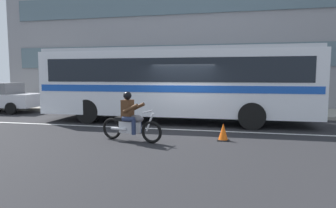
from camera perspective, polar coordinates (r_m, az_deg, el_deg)
The scene contains 8 objects.
ground_plane at distance 11.83m, azimuth 2.89°, elevation -4.48°, with size 60.00×60.00×0.00m, color black.
sidewalk_curb at distance 16.82m, azimuth 5.81°, elevation -1.23°, with size 28.00×3.80×0.15m, color gray.
lane_center_stripe at distance 11.25m, azimuth 2.38°, elevation -4.98°, with size 26.60×0.14×0.01m, color silver.
office_building_facade at distance 19.15m, azimuth 6.77°, elevation 13.44°, with size 28.00×0.89×9.37m.
transit_bus at distance 12.92m, azimuth 1.42°, elevation 4.78°, with size 11.69×2.74×3.22m.
motorcycle_with_rider at distance 9.30m, azimuth -7.29°, elevation -3.19°, with size 2.11×0.72×1.56m.
parked_sedan_curbside at distance 19.08m, azimuth -29.81°, elevation 1.20°, with size 4.41×1.93×1.64m.
traffic_cone at distance 9.54m, azimuth 10.68°, elevation -5.45°, with size 0.36×0.36×0.55m.
Camera 1 is at (1.94, -11.49, 2.07)m, focal length 31.38 mm.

